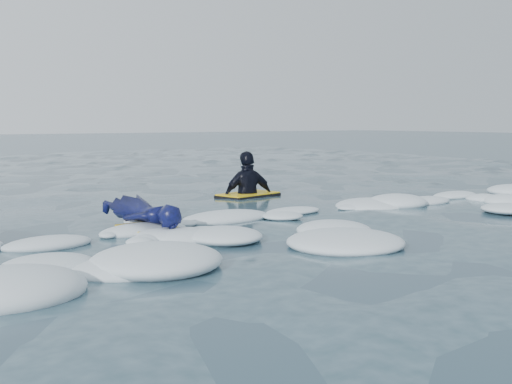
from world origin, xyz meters
TOP-DOWN VIEW (x-y plane):
  - ground at (0.00, 0.00)m, footprint 120.00×120.00m
  - foam_band at (0.00, 1.03)m, footprint 12.00×3.10m
  - prone_woman_unit at (-1.16, 1.59)m, footprint 0.61×1.58m
  - waiting_rider_unit at (1.79, 3.70)m, footprint 1.21×0.83m

SIDE VIEW (x-z plane):
  - waiting_rider_unit at x=1.79m, z-range -0.85..0.82m
  - ground at x=0.00m, z-range 0.00..0.00m
  - foam_band at x=0.00m, z-range -0.15..0.15m
  - prone_woman_unit at x=-1.16m, z-range 0.01..0.41m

